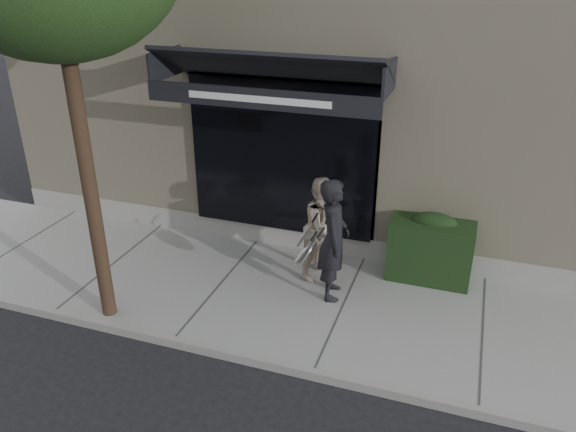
% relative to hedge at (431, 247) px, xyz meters
% --- Properties ---
extents(ground, '(80.00, 80.00, 0.00)m').
position_rel_hedge_xyz_m(ground, '(-1.10, -1.25, -0.66)').
color(ground, black).
rests_on(ground, ground).
extents(sidewalk, '(20.00, 3.00, 0.12)m').
position_rel_hedge_xyz_m(sidewalk, '(-1.10, -1.25, -0.60)').
color(sidewalk, gray).
rests_on(sidewalk, ground).
extents(curb, '(20.00, 0.10, 0.14)m').
position_rel_hedge_xyz_m(curb, '(-1.10, -2.80, -0.59)').
color(curb, gray).
rests_on(curb, ground).
extents(building_facade, '(14.30, 8.04, 5.64)m').
position_rel_hedge_xyz_m(building_facade, '(-1.11, 3.71, 2.08)').
color(building_facade, beige).
rests_on(building_facade, ground).
extents(hedge, '(1.30, 0.70, 1.14)m').
position_rel_hedge_xyz_m(hedge, '(0.00, 0.00, 0.00)').
color(hedge, black).
rests_on(hedge, sidewalk).
extents(pedestrian_front, '(0.78, 0.98, 1.90)m').
position_rel_hedge_xyz_m(pedestrian_front, '(-1.35, -1.01, 0.41)').
color(pedestrian_front, black).
rests_on(pedestrian_front, sidewalk).
extents(pedestrian_back, '(0.89, 0.99, 1.69)m').
position_rel_hedge_xyz_m(pedestrian_back, '(-1.65, -0.47, 0.31)').
color(pedestrian_back, '#C2B09B').
rests_on(pedestrian_back, sidewalk).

